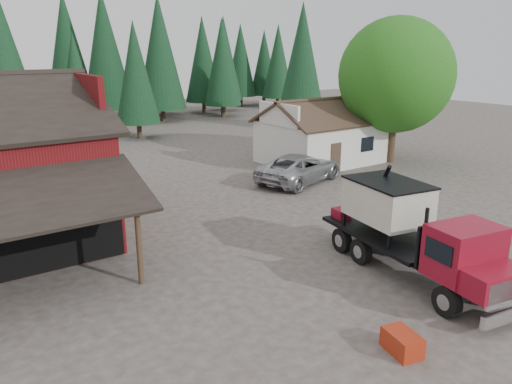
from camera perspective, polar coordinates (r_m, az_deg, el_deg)
ground at (r=19.55m, az=5.03°, el=-8.34°), size 120.00×120.00×0.00m
farmhouse at (r=36.71m, az=7.54°, el=6.01°), size 8.60×6.42×4.65m
deciduous_tree at (r=37.06m, az=15.72°, el=12.27°), size 8.00×8.00×10.20m
conifer_backdrop at (r=57.25m, az=-23.41°, el=6.80°), size 76.00×16.00×16.00m
near_pine_b at (r=46.95m, az=-13.60°, el=13.12°), size 3.96×3.96×10.40m
near_pine_c at (r=51.86m, az=5.29°, el=14.86°), size 4.84×4.84×12.40m
near_pine_d at (r=48.08m, az=-27.02°, el=13.71°), size 5.28×5.28×13.40m
feed_truck at (r=18.87m, az=17.43°, el=-4.21°), size 3.61×8.60×3.77m
silver_car at (r=31.08m, az=5.02°, el=2.75°), size 6.95×4.65×1.77m
equip_box at (r=14.88m, az=16.35°, el=-16.19°), size 0.94×1.23×0.60m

